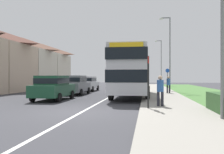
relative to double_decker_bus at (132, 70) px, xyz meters
name	(u,v)px	position (x,y,z in m)	size (l,w,h in m)	color
ground_plane	(82,112)	(-1.74, -8.73, -2.14)	(120.00, 120.00, 0.00)	#38383D
lane_marking_centre	(109,97)	(-1.74, -0.73, -2.14)	(0.14, 60.00, 0.01)	silver
pavement_near_side	(166,100)	(2.46, -2.73, -2.08)	(3.20, 68.00, 0.12)	gray
double_decker_bus	(132,70)	(0.00, 0.00, 0.00)	(2.80, 10.74, 3.70)	#BCBCC1
parked_car_dark_green	(53,87)	(-5.19, -3.60, -1.22)	(1.98, 4.26, 1.69)	#19472D
parked_car_grey	(75,84)	(-5.24, 1.77, -1.20)	(1.95, 4.30, 1.73)	slate
parked_car_silver	(88,83)	(-5.48, 7.31, -1.23)	(1.95, 4.55, 1.66)	#B7B7BC
pedestrian_at_stop	(160,89)	(1.88, -6.96, -1.17)	(0.34, 0.34, 1.67)	#23232D
pedestrian_walking_away	(168,84)	(3.17, 3.09, -1.17)	(0.34, 0.34, 1.67)	#23232D
bus_stop_sign	(148,78)	(1.26, -7.88, -0.60)	(0.09, 0.52, 2.60)	black
cycle_route_sign	(167,79)	(3.45, 7.37, -0.71)	(0.44, 0.08, 2.52)	slate
street_lamp_near	(219,2)	(3.74, -10.40, 2.11)	(1.14, 0.20, 7.41)	slate
street_lamp_mid	(169,50)	(3.50, 6.17, 2.32)	(1.14, 0.20, 7.81)	slate
street_lamp_far	(161,60)	(3.68, 24.16, 2.47)	(1.14, 0.20, 8.11)	slate
house_terrace_far_side	(8,62)	(-15.69, 8.07, 1.37)	(7.88, 24.98, 7.02)	#C1A88E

